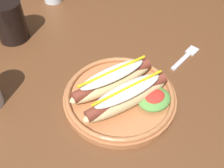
# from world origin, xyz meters

# --- Properties ---
(dining_table) EXTENTS (1.18, 1.05, 0.74)m
(dining_table) POSITION_xyz_m (0.00, 0.00, 0.65)
(dining_table) COLOR brown
(dining_table) RESTS_ON ground_plane
(hot_dog_plate) EXTENTS (0.27, 0.27, 0.08)m
(hot_dog_plate) POSITION_xyz_m (-0.01, -0.20, 0.77)
(hot_dog_plate) COLOR #B77042
(hot_dog_plate) RESTS_ON dining_table
(fork) EXTENTS (0.12, 0.04, 0.00)m
(fork) POSITION_xyz_m (0.24, -0.19, 0.74)
(fork) COLOR silver
(fork) RESTS_ON dining_table
(soda_cup) EXTENTS (0.09, 0.09, 0.12)m
(soda_cup) POSITION_xyz_m (-0.11, 0.19, 0.80)
(soda_cup) COLOR black
(soda_cup) RESTS_ON dining_table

